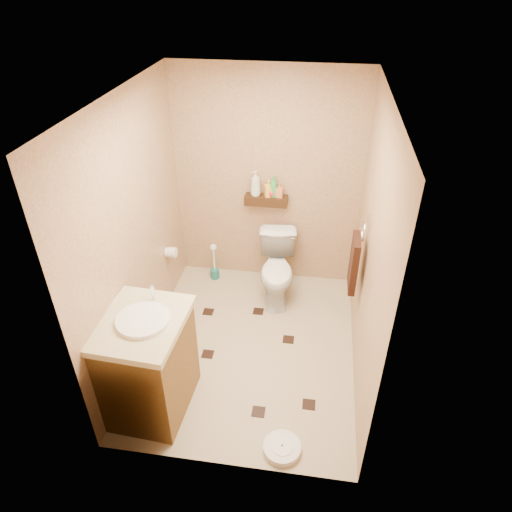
# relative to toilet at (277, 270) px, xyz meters

# --- Properties ---
(ground) EXTENTS (2.50, 2.50, 0.00)m
(ground) POSITION_rel_toilet_xyz_m (-0.17, -0.83, -0.36)
(ground) COLOR tan
(ground) RESTS_ON ground
(wall_back) EXTENTS (2.00, 0.04, 2.40)m
(wall_back) POSITION_rel_toilet_xyz_m (-0.17, 0.42, 0.84)
(wall_back) COLOR tan
(wall_back) RESTS_ON ground
(wall_front) EXTENTS (2.00, 0.04, 2.40)m
(wall_front) POSITION_rel_toilet_xyz_m (-0.17, -2.08, 0.84)
(wall_front) COLOR tan
(wall_front) RESTS_ON ground
(wall_left) EXTENTS (0.04, 2.50, 2.40)m
(wall_left) POSITION_rel_toilet_xyz_m (-1.17, -0.83, 0.84)
(wall_left) COLOR tan
(wall_left) RESTS_ON ground
(wall_right) EXTENTS (0.04, 2.50, 2.40)m
(wall_right) POSITION_rel_toilet_xyz_m (0.83, -0.83, 0.84)
(wall_right) COLOR tan
(wall_right) RESTS_ON ground
(ceiling) EXTENTS (2.00, 2.50, 0.02)m
(ceiling) POSITION_rel_toilet_xyz_m (-0.17, -0.83, 2.04)
(ceiling) COLOR white
(ceiling) RESTS_ON wall_back
(wall_shelf) EXTENTS (0.46, 0.14, 0.10)m
(wall_shelf) POSITION_rel_toilet_xyz_m (-0.17, 0.34, 0.66)
(wall_shelf) COLOR #3A220F
(wall_shelf) RESTS_ON wall_back
(floor_accents) EXTENTS (1.25, 1.39, 0.01)m
(floor_accents) POSITION_rel_toilet_xyz_m (-0.13, -0.90, -0.36)
(floor_accents) COLOR black
(floor_accents) RESTS_ON ground
(toilet) EXTENTS (0.48, 0.75, 0.72)m
(toilet) POSITION_rel_toilet_xyz_m (0.00, 0.00, 0.00)
(toilet) COLOR white
(toilet) RESTS_ON ground
(vanity) EXTENTS (0.67, 0.80, 1.08)m
(vanity) POSITION_rel_toilet_xyz_m (-0.87, -1.61, 0.12)
(vanity) COLOR brown
(vanity) RESTS_ON ground
(bathroom_scale) EXTENTS (0.35, 0.35, 0.06)m
(bathroom_scale) POSITION_rel_toilet_xyz_m (0.25, -1.90, -0.33)
(bathroom_scale) COLOR white
(bathroom_scale) RESTS_ON ground
(toilet_brush) EXTENTS (0.11, 0.11, 0.47)m
(toilet_brush) POSITION_rel_toilet_xyz_m (-0.76, 0.24, -0.20)
(toilet_brush) COLOR #1A6A67
(toilet_brush) RESTS_ON ground
(towel_ring) EXTENTS (0.12, 0.30, 0.76)m
(towel_ring) POSITION_rel_toilet_xyz_m (0.74, -0.58, 0.58)
(towel_ring) COLOR silver
(towel_ring) RESTS_ON wall_right
(toilet_paper) EXTENTS (0.12, 0.11, 0.12)m
(toilet_paper) POSITION_rel_toilet_xyz_m (-1.11, -0.18, 0.24)
(toilet_paper) COLOR white
(toilet_paper) RESTS_ON wall_left
(bottle_a) EXTENTS (0.15, 0.15, 0.28)m
(bottle_a) POSITION_rel_toilet_xyz_m (-0.29, 0.34, 0.85)
(bottle_a) COLOR silver
(bottle_a) RESTS_ON wall_shelf
(bottle_b) EXTENTS (0.11, 0.11, 0.18)m
(bottle_b) POSITION_rel_toilet_xyz_m (-0.15, 0.34, 0.80)
(bottle_b) COLOR yellow
(bottle_b) RESTS_ON wall_shelf
(bottle_c) EXTENTS (0.14, 0.14, 0.13)m
(bottle_c) POSITION_rel_toilet_xyz_m (-0.12, 0.34, 0.77)
(bottle_c) COLOR red
(bottle_c) RESTS_ON wall_shelf
(bottle_d) EXTENTS (0.12, 0.12, 0.23)m
(bottle_d) POSITION_rel_toilet_xyz_m (-0.10, 0.34, 0.83)
(bottle_d) COLOR green
(bottle_d) RESTS_ON wall_shelf
(bottle_e) EXTENTS (0.08, 0.08, 0.16)m
(bottle_e) POSITION_rel_toilet_xyz_m (-0.03, 0.34, 0.79)
(bottle_e) COLOR #DC7B49
(bottle_e) RESTS_ON wall_shelf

